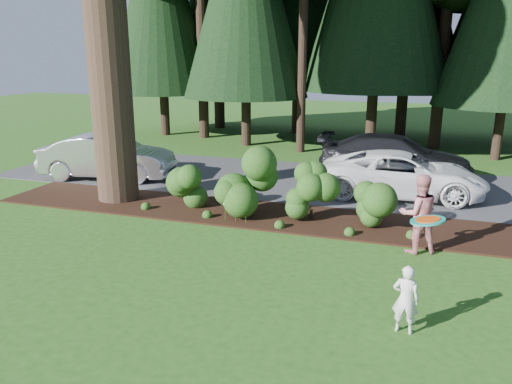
% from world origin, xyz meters
% --- Properties ---
extents(ground, '(80.00, 80.00, 0.00)m').
position_xyz_m(ground, '(0.00, 0.00, 0.00)').
color(ground, '#224C15').
rests_on(ground, ground).
extents(mulch_bed, '(16.00, 2.50, 0.05)m').
position_xyz_m(mulch_bed, '(0.00, 3.25, 0.03)').
color(mulch_bed, black).
rests_on(mulch_bed, ground).
extents(driveway, '(22.00, 6.00, 0.03)m').
position_xyz_m(driveway, '(0.00, 7.50, 0.01)').
color(driveway, '#38383A').
rests_on(driveway, ground).
extents(shrub_row, '(6.53, 1.60, 1.61)m').
position_xyz_m(shrub_row, '(0.77, 3.14, 0.81)').
color(shrub_row, '#1C4314').
rests_on(shrub_row, ground).
extents(lily_cluster, '(0.69, 0.09, 0.57)m').
position_xyz_m(lily_cluster, '(-0.30, 2.40, 0.50)').
color(lily_cluster, '#1C4314').
rests_on(lily_cluster, ground).
extents(car_silver_wagon, '(5.05, 2.53, 1.59)m').
position_xyz_m(car_silver_wagon, '(-6.49, 5.65, 0.83)').
color(car_silver_wagon, silver).
rests_on(car_silver_wagon, driveway).
extents(car_white_suv, '(5.26, 2.67, 1.43)m').
position_xyz_m(car_white_suv, '(3.87, 6.50, 0.74)').
color(car_white_suv, white).
rests_on(car_white_suv, driveway).
extents(car_dark_suv, '(5.48, 2.29, 1.58)m').
position_xyz_m(car_dark_suv, '(3.48, 8.90, 0.82)').
color(car_dark_suv, black).
rests_on(car_dark_suv, driveway).
extents(child, '(0.45, 0.32, 1.18)m').
position_xyz_m(child, '(4.26, -1.89, 0.59)').
color(child, silver).
rests_on(child, ground).
extents(adult, '(1.09, 0.98, 1.85)m').
position_xyz_m(adult, '(4.39, 1.80, 0.93)').
color(adult, red).
rests_on(adult, ground).
extents(frisbee, '(0.52, 0.53, 0.12)m').
position_xyz_m(frisbee, '(4.48, -1.94, 1.99)').
color(frisbee, teal).
rests_on(frisbee, ground).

